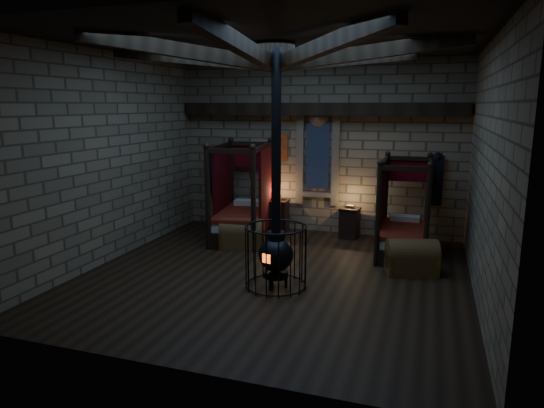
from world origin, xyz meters
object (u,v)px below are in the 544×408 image
(trunk_left, at_px, (242,235))
(stove, at_px, (276,251))
(bed_right, at_px, (403,231))
(bed_left, at_px, (243,215))
(trunk_right, at_px, (412,258))

(trunk_left, height_order, stove, stove)
(trunk_left, xyz_separation_m, stove, (1.45, -2.03, 0.35))
(bed_right, bearing_deg, bed_left, 176.89)
(bed_right, relative_size, trunk_left, 1.99)
(bed_left, xyz_separation_m, bed_right, (3.76, -0.16, -0.05))
(trunk_left, bearing_deg, bed_right, 1.51)
(bed_right, xyz_separation_m, trunk_right, (0.24, -1.22, -0.20))
(bed_left, height_order, trunk_right, bed_left)
(stove, bearing_deg, bed_right, 69.57)
(bed_left, height_order, trunk_left, bed_left)
(bed_right, distance_m, trunk_left, 3.51)
(trunk_right, xyz_separation_m, stove, (-2.22, -1.50, 0.35))
(bed_right, height_order, trunk_right, bed_right)
(trunk_right, distance_m, stove, 2.70)
(bed_left, xyz_separation_m, trunk_right, (4.00, -1.38, -0.25))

